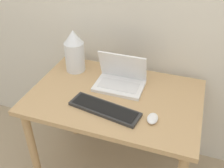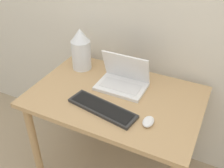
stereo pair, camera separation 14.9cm
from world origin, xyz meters
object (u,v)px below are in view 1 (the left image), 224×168
at_px(mouse, 153,118).
at_px(vase, 74,51).
at_px(laptop, 120,79).
at_px(keyboard, 105,109).

relative_size(mouse, vase, 0.31).
distance_m(laptop, vase, 0.37).
distance_m(keyboard, vase, 0.50).
distance_m(keyboard, mouse, 0.27).
bearing_deg(vase, keyboard, -45.39).
xyz_separation_m(laptop, vase, (-0.34, 0.08, 0.09)).
distance_m(laptop, mouse, 0.37).
height_order(laptop, mouse, laptop).
xyz_separation_m(laptop, keyboard, (-0.01, -0.26, -0.04)).
bearing_deg(mouse, keyboard, -179.24).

